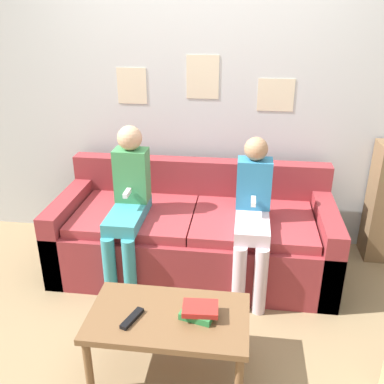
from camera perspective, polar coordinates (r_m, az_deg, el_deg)
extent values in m
plane|color=#937A56|center=(3.02, -1.07, -15.46)|extent=(10.00, 10.00, 0.00)
cube|color=silver|center=(3.48, 1.47, 13.65)|extent=(8.00, 0.06, 2.60)
cube|color=beige|center=(3.55, -8.03, 13.83)|extent=(0.24, 0.00, 0.28)
cube|color=beige|center=(3.43, 1.43, 15.06)|extent=(0.25, 0.00, 0.33)
cube|color=beige|center=(3.44, 11.10, 12.56)|extent=(0.28, 0.00, 0.25)
cube|color=maroon|center=(3.32, 0.23, -7.00)|extent=(2.07, 0.88, 0.42)
cube|color=maroon|center=(3.48, 1.00, 1.58)|extent=(2.07, 0.14, 0.35)
cube|color=maroon|center=(3.52, -15.58, -4.59)|extent=(0.14, 0.88, 0.58)
cube|color=maroon|center=(3.32, 17.08, -6.61)|extent=(0.14, 0.88, 0.58)
cube|color=#A1343A|center=(3.25, -7.60, -3.02)|extent=(0.87, 0.72, 0.07)
cube|color=#A1343A|center=(3.15, 8.16, -3.96)|extent=(0.87, 0.72, 0.07)
cube|color=brown|center=(2.40, -3.16, -16.39)|extent=(0.86, 0.49, 0.04)
cylinder|color=brown|center=(2.47, -13.65, -21.67)|extent=(0.04, 0.04, 0.35)
cylinder|color=brown|center=(2.35, 6.27, -23.90)|extent=(0.04, 0.04, 0.35)
cylinder|color=brown|center=(2.75, -10.62, -15.78)|extent=(0.04, 0.04, 0.35)
cylinder|color=brown|center=(2.65, 6.54, -17.35)|extent=(0.04, 0.04, 0.35)
cylinder|color=teal|center=(3.02, -10.90, -10.15)|extent=(0.09, 0.09, 0.49)
cylinder|color=teal|center=(2.98, -8.29, -10.42)|extent=(0.09, 0.09, 0.49)
cube|color=teal|center=(3.09, -8.52, -2.97)|extent=(0.23, 0.54, 0.09)
cube|color=#429356|center=(3.13, -8.01, 2.26)|extent=(0.24, 0.16, 0.39)
sphere|color=tan|center=(3.04, -8.31, 7.14)|extent=(0.18, 0.18, 0.18)
cube|color=white|center=(3.03, -8.66, -0.15)|extent=(0.03, 0.12, 0.03)
cylinder|color=silver|center=(2.89, 6.27, -11.54)|extent=(0.09, 0.09, 0.49)
cylinder|color=silver|center=(2.90, 9.10, -11.67)|extent=(0.09, 0.09, 0.49)
cube|color=silver|center=(2.98, 8.02, -3.96)|extent=(0.23, 0.54, 0.09)
cube|color=teal|center=(3.03, 8.26, 1.15)|extent=(0.24, 0.16, 0.35)
sphere|color=tan|center=(2.95, 8.55, 5.71)|extent=(0.16, 0.16, 0.16)
cube|color=white|center=(2.92, 8.19, -1.25)|extent=(0.03, 0.12, 0.03)
cube|color=black|center=(2.37, -8.00, -16.34)|extent=(0.10, 0.17, 0.02)
cube|color=#2D8442|center=(2.36, 0.78, -15.87)|extent=(0.20, 0.17, 0.04)
cube|color=red|center=(2.34, 1.11, -15.28)|extent=(0.20, 0.15, 0.03)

